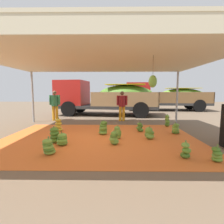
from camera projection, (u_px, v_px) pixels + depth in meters
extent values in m
plane|color=brown|center=(104.00, 123.00, 9.09)|extent=(40.00, 40.00, 0.00)
cube|color=orange|center=(99.00, 138.00, 6.11)|extent=(6.74, 5.07, 0.01)
cylinder|color=#9EA0A5|center=(33.00, 97.00, 9.29)|extent=(0.10, 0.10, 2.67)
cylinder|color=#9EA0A5|center=(177.00, 97.00, 9.18)|extent=(0.10, 0.10, 2.67)
cube|color=beige|center=(98.00, 59.00, 5.80)|extent=(8.00, 7.00, 0.06)
cube|color=beige|center=(75.00, 24.00, 2.37)|extent=(8.00, 0.04, 0.28)
cylinder|color=#4C422D|center=(153.00, 65.00, 5.09)|extent=(0.01, 0.01, 0.55)
ellipsoid|color=#75A83D|center=(153.00, 81.00, 5.14)|extent=(0.24, 0.24, 0.36)
ellipsoid|color=#60932D|center=(217.00, 159.00, 4.06)|extent=(0.33, 0.33, 0.12)
ellipsoid|color=#75A83D|center=(217.00, 156.00, 4.05)|extent=(0.23, 0.23, 0.12)
ellipsoid|color=#518428|center=(217.00, 153.00, 4.00)|extent=(0.29, 0.29, 0.12)
ellipsoid|color=#477523|center=(216.00, 149.00, 4.02)|extent=(0.26, 0.26, 0.12)
cylinder|color=olive|center=(217.00, 147.00, 4.01)|extent=(0.04, 0.04, 0.12)
ellipsoid|color=#477523|center=(185.00, 155.00, 4.29)|extent=(0.32, 0.32, 0.14)
ellipsoid|color=#60932D|center=(186.00, 150.00, 4.24)|extent=(0.24, 0.24, 0.14)
ellipsoid|color=#75A83D|center=(185.00, 145.00, 4.23)|extent=(0.26, 0.26, 0.14)
cylinder|color=olive|center=(186.00, 143.00, 4.23)|extent=(0.04, 0.04, 0.12)
ellipsoid|color=#477523|center=(176.00, 132.00, 6.78)|extent=(0.41, 0.41, 0.12)
ellipsoid|color=#6B9E38|center=(176.00, 130.00, 6.75)|extent=(0.35, 0.35, 0.12)
ellipsoid|color=#75A83D|center=(176.00, 129.00, 6.73)|extent=(0.35, 0.35, 0.12)
ellipsoid|color=#6B9E38|center=(175.00, 127.00, 6.76)|extent=(0.34, 0.34, 0.12)
ellipsoid|color=#6B9E38|center=(176.00, 125.00, 6.72)|extent=(0.34, 0.34, 0.12)
cylinder|color=olive|center=(176.00, 123.00, 6.73)|extent=(0.04, 0.04, 0.12)
ellipsoid|color=#6B9E38|center=(150.00, 136.00, 6.03)|extent=(0.42, 0.42, 0.17)
ellipsoid|color=#6B9E38|center=(149.00, 135.00, 6.06)|extent=(0.41, 0.41, 0.17)
ellipsoid|color=#518428|center=(150.00, 133.00, 6.05)|extent=(0.37, 0.37, 0.17)
ellipsoid|color=#60932D|center=(149.00, 131.00, 6.04)|extent=(0.32, 0.32, 0.17)
ellipsoid|color=#6B9E38|center=(149.00, 130.00, 6.05)|extent=(0.34, 0.34, 0.17)
cylinder|color=olive|center=(150.00, 128.00, 6.01)|extent=(0.04, 0.04, 0.12)
ellipsoid|color=#6B9E38|center=(103.00, 132.00, 6.66)|extent=(0.44, 0.44, 0.15)
ellipsoid|color=#60932D|center=(103.00, 130.00, 6.69)|extent=(0.32, 0.32, 0.15)
ellipsoid|color=#6B9E38|center=(103.00, 128.00, 6.62)|extent=(0.36, 0.36, 0.15)
ellipsoid|color=#518428|center=(103.00, 125.00, 6.63)|extent=(0.39, 0.39, 0.15)
ellipsoid|color=#477523|center=(104.00, 123.00, 6.62)|extent=(0.37, 0.37, 0.15)
cylinder|color=olive|center=(103.00, 121.00, 6.62)|extent=(0.04, 0.04, 0.12)
ellipsoid|color=gold|center=(59.00, 130.00, 7.22)|extent=(0.35, 0.35, 0.13)
ellipsoid|color=gold|center=(58.00, 127.00, 7.18)|extent=(0.34, 0.34, 0.13)
ellipsoid|color=gold|center=(59.00, 123.00, 7.21)|extent=(0.35, 0.35, 0.13)
ellipsoid|color=gold|center=(58.00, 120.00, 7.17)|extent=(0.34, 0.34, 0.13)
cylinder|color=olive|center=(59.00, 119.00, 7.17)|extent=(0.04, 0.04, 0.12)
ellipsoid|color=#75A83D|center=(50.00, 152.00, 4.55)|extent=(0.36, 0.36, 0.13)
ellipsoid|color=#477523|center=(49.00, 149.00, 4.50)|extent=(0.40, 0.40, 0.13)
ellipsoid|color=#75A83D|center=(48.00, 147.00, 4.49)|extent=(0.29, 0.29, 0.13)
ellipsoid|color=#518428|center=(48.00, 144.00, 4.49)|extent=(0.35, 0.35, 0.13)
ellipsoid|color=#75A83D|center=(47.00, 141.00, 4.47)|extent=(0.31, 0.31, 0.13)
cylinder|color=olive|center=(49.00, 139.00, 4.49)|extent=(0.04, 0.04, 0.12)
ellipsoid|color=#6B9E38|center=(115.00, 142.00, 5.39)|extent=(0.36, 0.36, 0.18)
ellipsoid|color=#75A83D|center=(113.00, 139.00, 5.36)|extent=(0.35, 0.35, 0.18)
ellipsoid|color=#477523|center=(114.00, 136.00, 5.37)|extent=(0.33, 0.33, 0.18)
ellipsoid|color=#60932D|center=(114.00, 134.00, 5.36)|extent=(0.31, 0.31, 0.18)
cylinder|color=olive|center=(114.00, 132.00, 5.33)|extent=(0.04, 0.04, 0.12)
ellipsoid|color=#477523|center=(167.00, 125.00, 8.20)|extent=(0.25, 0.25, 0.17)
ellipsoid|color=#518428|center=(168.00, 122.00, 8.18)|extent=(0.28, 0.28, 0.17)
ellipsoid|color=#6B9E38|center=(167.00, 119.00, 8.18)|extent=(0.28, 0.28, 0.17)
ellipsoid|color=#6B9E38|center=(167.00, 117.00, 8.15)|extent=(0.25, 0.25, 0.17)
cylinder|color=olive|center=(167.00, 115.00, 8.16)|extent=(0.04, 0.04, 0.12)
ellipsoid|color=#518428|center=(53.00, 140.00, 5.58)|extent=(0.34, 0.34, 0.16)
ellipsoid|color=#477523|center=(55.00, 137.00, 5.60)|extent=(0.40, 0.40, 0.16)
ellipsoid|color=#518428|center=(55.00, 133.00, 5.58)|extent=(0.40, 0.40, 0.16)
ellipsoid|color=#477523|center=(54.00, 130.00, 5.57)|extent=(0.37, 0.37, 0.16)
cylinder|color=olive|center=(54.00, 128.00, 5.55)|extent=(0.04, 0.04, 0.12)
ellipsoid|color=#518428|center=(140.00, 130.00, 7.15)|extent=(0.34, 0.34, 0.13)
ellipsoid|color=#477523|center=(139.00, 128.00, 7.16)|extent=(0.32, 0.32, 0.13)
ellipsoid|color=#518428|center=(140.00, 126.00, 7.17)|extent=(0.30, 0.30, 0.13)
ellipsoid|color=#518428|center=(140.00, 124.00, 7.15)|extent=(0.27, 0.27, 0.13)
cylinder|color=olive|center=(140.00, 123.00, 7.13)|extent=(0.04, 0.04, 0.12)
ellipsoid|color=#75A83D|center=(117.00, 136.00, 6.06)|extent=(0.33, 0.33, 0.18)
ellipsoid|color=#518428|center=(118.00, 134.00, 6.03)|extent=(0.28, 0.28, 0.18)
ellipsoid|color=#60932D|center=(118.00, 132.00, 6.05)|extent=(0.31, 0.31, 0.18)
ellipsoid|color=#75A83D|center=(117.00, 130.00, 6.06)|extent=(0.29, 0.29, 0.18)
ellipsoid|color=#6B9E38|center=(117.00, 129.00, 6.05)|extent=(0.22, 0.22, 0.18)
cylinder|color=olive|center=(118.00, 127.00, 6.02)|extent=(0.04, 0.04, 0.12)
ellipsoid|color=#60932D|center=(62.00, 143.00, 5.32)|extent=(0.39, 0.39, 0.14)
ellipsoid|color=#60932D|center=(62.00, 141.00, 5.28)|extent=(0.44, 0.44, 0.14)
ellipsoid|color=#518428|center=(62.00, 138.00, 5.32)|extent=(0.32, 0.32, 0.14)
ellipsoid|color=#6B9E38|center=(62.00, 135.00, 5.32)|extent=(0.31, 0.31, 0.14)
cylinder|color=olive|center=(62.00, 134.00, 5.28)|extent=(0.04, 0.04, 0.12)
cube|color=#2D2D2D|center=(107.00, 106.00, 12.32)|extent=(7.16, 3.35, 0.20)
cube|color=red|center=(73.00, 93.00, 12.58)|extent=(2.22, 2.49, 1.70)
cube|color=#232D38|center=(60.00, 88.00, 12.68)|extent=(0.29, 1.94, 0.75)
cube|color=#99754C|center=(124.00, 99.00, 10.90)|extent=(4.25, 0.66, 0.90)
cube|color=#99754C|center=(127.00, 98.00, 13.22)|extent=(4.25, 0.66, 0.90)
cube|color=#99754C|center=(157.00, 99.00, 11.75)|extent=(0.41, 2.44, 0.90)
ellipsoid|color=#518428|center=(126.00, 95.00, 12.03)|extent=(4.01, 2.54, 1.38)
cube|color=yellow|center=(126.00, 85.00, 11.95)|extent=(2.79, 2.19, 0.04)
cylinder|color=black|center=(69.00, 109.00, 11.57)|extent=(1.03, 0.41, 1.00)
cylinder|color=black|center=(80.00, 106.00, 13.78)|extent=(1.03, 0.41, 1.00)
cylinder|color=black|center=(141.00, 110.00, 10.88)|extent=(1.03, 0.41, 1.00)
cylinder|color=black|center=(140.00, 107.00, 13.09)|extent=(1.03, 0.41, 1.00)
cube|color=#2D2D2D|center=(166.00, 103.00, 15.51)|extent=(7.16, 2.94, 0.20)
cube|color=red|center=(138.00, 93.00, 15.62)|extent=(2.12, 2.38, 1.70)
cube|color=#232D38|center=(126.00, 89.00, 15.66)|extent=(0.16, 1.95, 0.75)
cube|color=brown|center=(187.00, 98.00, 14.16)|extent=(4.33, 0.39, 0.90)
cube|color=brown|center=(178.00, 97.00, 16.51)|extent=(4.33, 0.39, 0.90)
cube|color=brown|center=(207.00, 97.00, 15.15)|extent=(0.25, 2.44, 0.90)
ellipsoid|color=#6B9E38|center=(182.00, 95.00, 15.32)|extent=(3.96, 2.32, 1.21)
cube|color=yellow|center=(182.00, 88.00, 15.25)|extent=(2.73, 2.04, 0.04)
cylinder|color=black|center=(140.00, 105.00, 14.61)|extent=(1.02, 0.35, 1.00)
cylinder|color=black|center=(138.00, 104.00, 16.84)|extent=(1.02, 0.35, 1.00)
cylinder|color=black|center=(199.00, 106.00, 14.21)|extent=(1.02, 0.35, 1.00)
cylinder|color=black|center=(190.00, 104.00, 16.43)|extent=(1.02, 0.35, 1.00)
cylinder|color=orange|center=(120.00, 114.00, 9.83)|extent=(0.15, 0.15, 0.81)
cylinder|color=orange|center=(124.00, 114.00, 9.82)|extent=(0.15, 0.15, 0.81)
cylinder|color=maroon|center=(122.00, 101.00, 9.74)|extent=(0.37, 0.37, 0.61)
cylinder|color=maroon|center=(118.00, 100.00, 9.74)|extent=(0.12, 0.12, 0.54)
cylinder|color=maroon|center=(126.00, 100.00, 9.74)|extent=(0.12, 0.12, 0.54)
sphere|color=brown|center=(122.00, 93.00, 9.69)|extent=(0.22, 0.22, 0.22)
cylinder|color=orange|center=(54.00, 113.00, 9.99)|extent=(0.15, 0.15, 0.82)
cylinder|color=orange|center=(57.00, 113.00, 9.98)|extent=(0.15, 0.15, 0.82)
cylinder|color=#337A4C|center=(55.00, 101.00, 9.90)|extent=(0.38, 0.38, 0.61)
cylinder|color=#337A4C|center=(50.00, 100.00, 9.90)|extent=(0.12, 0.12, 0.55)
cylinder|color=#337A4C|center=(59.00, 100.00, 9.89)|extent=(0.12, 0.12, 0.55)
sphere|color=brown|center=(54.00, 93.00, 9.85)|extent=(0.22, 0.22, 0.22)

